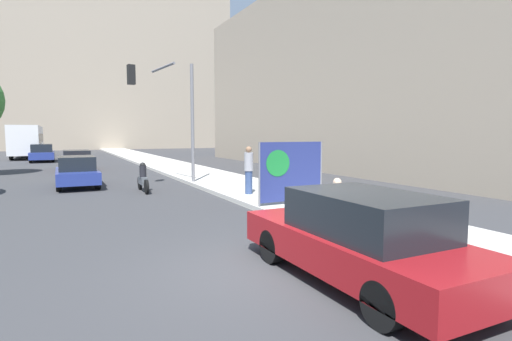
{
  "coord_description": "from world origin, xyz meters",
  "views": [
    {
      "loc": [
        -3.21,
        -6.21,
        2.47
      ],
      "look_at": [
        1.46,
        3.28,
        1.49
      ],
      "focal_mm": 28.0,
      "sensor_mm": 36.0,
      "label": 1
    }
  ],
  "objects_px": {
    "seated_protester": "(338,200)",
    "car_on_road_distant": "(42,153)",
    "pedestrian_behind": "(249,170)",
    "city_bus_on_road": "(27,139)",
    "parked_car_curbside": "(360,238)",
    "car_on_road_nearest": "(77,172)",
    "car_on_road_midblock": "(77,160)",
    "motorcycle_on_road": "(143,179)",
    "protest_banner": "(291,171)",
    "traffic_light_pole": "(170,102)"
  },
  "relations": [
    {
      "from": "car_on_road_distant",
      "to": "seated_protester",
      "type": "bearing_deg",
      "value": -76.26
    },
    {
      "from": "seated_protester",
      "to": "motorcycle_on_road",
      "type": "distance_m",
      "value": 9.64
    },
    {
      "from": "seated_protester",
      "to": "car_on_road_distant",
      "type": "distance_m",
      "value": 32.45
    },
    {
      "from": "traffic_light_pole",
      "to": "car_on_road_midblock",
      "type": "bearing_deg",
      "value": 107.72
    },
    {
      "from": "protest_banner",
      "to": "parked_car_curbside",
      "type": "xyz_separation_m",
      "value": [
        -2.35,
        -6.08,
        -0.48
      ]
    },
    {
      "from": "car_on_road_nearest",
      "to": "city_bus_on_road",
      "type": "distance_m",
      "value": 27.7
    },
    {
      "from": "car_on_road_distant",
      "to": "motorcycle_on_road",
      "type": "bearing_deg",
      "value": -78.66
    },
    {
      "from": "traffic_light_pole",
      "to": "parked_car_curbside",
      "type": "xyz_separation_m",
      "value": [
        -0.26,
        -13.31,
        -3.17
      ]
    },
    {
      "from": "car_on_road_nearest",
      "to": "city_bus_on_road",
      "type": "xyz_separation_m",
      "value": [
        -3.64,
        27.43,
        1.15
      ]
    },
    {
      "from": "parked_car_curbside",
      "to": "protest_banner",
      "type": "bearing_deg",
      "value": 68.84
    },
    {
      "from": "traffic_light_pole",
      "to": "protest_banner",
      "type": "bearing_deg",
      "value": -73.87
    },
    {
      "from": "pedestrian_behind",
      "to": "parked_car_curbside",
      "type": "relative_size",
      "value": 0.39
    },
    {
      "from": "car_on_road_nearest",
      "to": "motorcycle_on_road",
      "type": "xyz_separation_m",
      "value": [
        2.44,
        -2.97,
        -0.17
      ]
    },
    {
      "from": "car_on_road_nearest",
      "to": "car_on_road_midblock",
      "type": "bearing_deg",
      "value": 87.91
    },
    {
      "from": "city_bus_on_road",
      "to": "motorcycle_on_road",
      "type": "xyz_separation_m",
      "value": [
        6.08,
        -30.4,
        -1.33
      ]
    },
    {
      "from": "protest_banner",
      "to": "pedestrian_behind",
      "type": "bearing_deg",
      "value": 96.82
    },
    {
      "from": "parked_car_curbside",
      "to": "motorcycle_on_road",
      "type": "xyz_separation_m",
      "value": [
        -1.27,
        12.15,
        -0.21
      ]
    },
    {
      "from": "parked_car_curbside",
      "to": "city_bus_on_road",
      "type": "bearing_deg",
      "value": 99.8
    },
    {
      "from": "pedestrian_behind",
      "to": "seated_protester",
      "type": "bearing_deg",
      "value": -146.49
    },
    {
      "from": "car_on_road_midblock",
      "to": "motorcycle_on_road",
      "type": "height_order",
      "value": "car_on_road_midblock"
    },
    {
      "from": "city_bus_on_road",
      "to": "car_on_road_nearest",
      "type": "bearing_deg",
      "value": -82.44
    },
    {
      "from": "motorcycle_on_road",
      "to": "seated_protester",
      "type": "bearing_deg",
      "value": -70.57
    },
    {
      "from": "protest_banner",
      "to": "traffic_light_pole",
      "type": "height_order",
      "value": "traffic_light_pole"
    },
    {
      "from": "city_bus_on_road",
      "to": "parked_car_curbside",
      "type": "bearing_deg",
      "value": -80.2
    },
    {
      "from": "city_bus_on_road",
      "to": "motorcycle_on_road",
      "type": "height_order",
      "value": "city_bus_on_road"
    },
    {
      "from": "pedestrian_behind",
      "to": "car_on_road_distant",
      "type": "bearing_deg",
      "value": 51.36
    },
    {
      "from": "traffic_light_pole",
      "to": "car_on_road_distant",
      "type": "distance_m",
      "value": 22.34
    },
    {
      "from": "motorcycle_on_road",
      "to": "car_on_road_nearest",
      "type": "bearing_deg",
      "value": 129.43
    },
    {
      "from": "seated_protester",
      "to": "car_on_road_distant",
      "type": "height_order",
      "value": "car_on_road_distant"
    },
    {
      "from": "car_on_road_distant",
      "to": "city_bus_on_road",
      "type": "height_order",
      "value": "city_bus_on_road"
    },
    {
      "from": "parked_car_curbside",
      "to": "car_on_road_nearest",
      "type": "height_order",
      "value": "parked_car_curbside"
    },
    {
      "from": "traffic_light_pole",
      "to": "car_on_road_nearest",
      "type": "relative_size",
      "value": 1.31
    },
    {
      "from": "city_bus_on_road",
      "to": "seated_protester",
      "type": "bearing_deg",
      "value": -76.76
    },
    {
      "from": "pedestrian_behind",
      "to": "city_bus_on_road",
      "type": "xyz_separation_m",
      "value": [
        -9.39,
        33.9,
        0.77
      ]
    },
    {
      "from": "seated_protester",
      "to": "protest_banner",
      "type": "xyz_separation_m",
      "value": [
        0.41,
        3.02,
        0.45
      ]
    },
    {
      "from": "pedestrian_behind",
      "to": "car_on_road_midblock",
      "type": "relative_size",
      "value": 0.4
    },
    {
      "from": "seated_protester",
      "to": "car_on_road_nearest",
      "type": "height_order",
      "value": "car_on_road_nearest"
    },
    {
      "from": "seated_protester",
      "to": "car_on_road_midblock",
      "type": "bearing_deg",
      "value": 112.04
    },
    {
      "from": "car_on_road_distant",
      "to": "city_bus_on_road",
      "type": "relative_size",
      "value": 0.36
    },
    {
      "from": "car_on_road_distant",
      "to": "motorcycle_on_road",
      "type": "xyz_separation_m",
      "value": [
        4.5,
        -22.43,
        -0.22
      ]
    },
    {
      "from": "traffic_light_pole",
      "to": "parked_car_curbside",
      "type": "relative_size",
      "value": 1.18
    },
    {
      "from": "traffic_light_pole",
      "to": "car_on_road_midblock",
      "type": "height_order",
      "value": "traffic_light_pole"
    },
    {
      "from": "parked_car_curbside",
      "to": "car_on_road_nearest",
      "type": "distance_m",
      "value": 15.57
    },
    {
      "from": "city_bus_on_road",
      "to": "motorcycle_on_road",
      "type": "distance_m",
      "value": 31.03
    },
    {
      "from": "protest_banner",
      "to": "car_on_road_distant",
      "type": "height_order",
      "value": "protest_banner"
    },
    {
      "from": "protest_banner",
      "to": "traffic_light_pole",
      "type": "distance_m",
      "value": 7.99
    },
    {
      "from": "pedestrian_behind",
      "to": "motorcycle_on_road",
      "type": "xyz_separation_m",
      "value": [
        -3.31,
        3.5,
        -0.56
      ]
    },
    {
      "from": "protest_banner",
      "to": "city_bus_on_road",
      "type": "height_order",
      "value": "city_bus_on_road"
    },
    {
      "from": "protest_banner",
      "to": "car_on_road_nearest",
      "type": "distance_m",
      "value": 10.9
    },
    {
      "from": "city_bus_on_road",
      "to": "car_on_road_midblock",
      "type": "bearing_deg",
      "value": -77.44
    }
  ]
}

